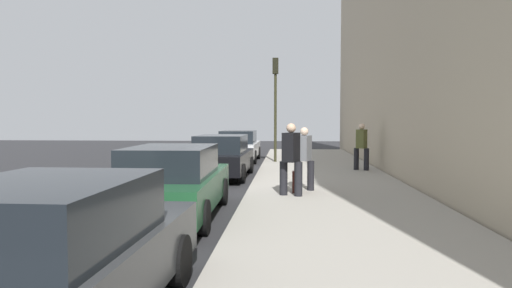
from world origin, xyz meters
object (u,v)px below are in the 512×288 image
Objects in this scene: traffic_light_pole at (275,92)px; parked_car_charcoal at (53,258)px; parked_car_white at (239,146)px; pedestrian_black_coat at (291,157)px; rolling_suitcase at (296,182)px; pedestrian_grey_coat at (304,157)px; parked_car_green at (173,182)px; parked_car_black at (222,156)px; pedestrian_olive_coat at (362,145)px.

parked_car_charcoal is at bearing 174.20° from traffic_light_pole.
pedestrian_black_coat is (-10.86, -2.45, 0.36)m from parked_car_white.
parked_car_charcoal and parked_car_white have the same top height.
parked_car_charcoal is 4.74× the size of rolling_suitcase.
pedestrian_grey_coat is at bearing -173.19° from traffic_light_pole.
parked_car_charcoal is at bearing -178.32° from parked_car_green.
traffic_light_pole is (-1.61, -1.83, 2.51)m from parked_car_white.
pedestrian_black_coat is at bearing 159.13° from pedestrian_grey_coat.
parked_car_black is at bearing 37.52° from pedestrian_grey_coat.
parked_car_white is (6.33, 0.08, 0.00)m from parked_car_black.
rolling_suitcase is (-10.33, -2.60, -0.33)m from parked_car_white.
traffic_light_pole reaches higher than parked_car_green.
pedestrian_grey_coat is (3.07, -2.83, 0.30)m from parked_car_green.
rolling_suitcase is (-3.99, -2.53, -0.33)m from parked_car_black.
parked_car_charcoal is 7.72m from pedestrian_black_coat.
parked_car_black is at bearing -0.78° from parked_car_green.
traffic_light_pole reaches higher than parked_car_black.
parked_car_charcoal is at bearing 162.55° from pedestrian_black_coat.
parked_car_charcoal is 5.25m from parked_car_green.
pedestrian_black_coat reaches higher than parked_car_white.
pedestrian_olive_coat is at bearing -133.36° from parked_car_white.
parked_car_charcoal is 0.95× the size of parked_car_black.
traffic_light_pole reaches higher than rolling_suitcase.
parked_car_white is 0.97× the size of traffic_light_pole.
rolling_suitcase is at bearing -147.67° from parked_car_black.
pedestrian_grey_coat reaches higher than parked_car_charcoal.
parked_car_charcoal is 14.26m from pedestrian_olive_coat.
pedestrian_grey_coat is at bearing -142.48° from parked_car_black.
parked_car_black is (11.88, 0.06, 0.00)m from parked_car_charcoal.
pedestrian_grey_coat is at bearing -42.71° from parked_car_green.
parked_car_green is 9.62m from pedestrian_olive_coat.
parked_car_white reaches higher than rolling_suitcase.
traffic_light_pole is at bearing -131.50° from parked_car_white.
rolling_suitcase is (-0.42, 0.21, -0.63)m from pedestrian_grey_coat.
pedestrian_grey_coat is at bearing -17.85° from parked_car_charcoal.
pedestrian_olive_coat is at bearing -32.52° from parked_car_green.
parked_car_charcoal is at bearing 162.15° from pedestrian_grey_coat.
parked_car_black is 4.96× the size of rolling_suitcase.
parked_car_black is 4.51m from pedestrian_grey_coat.
parked_car_black is at bearing 106.14° from pedestrian_olive_coat.
rolling_suitcase is (-5.46, 2.55, -0.66)m from pedestrian_olive_coat.
parked_car_white is 2.56× the size of pedestrian_olive_coat.
pedestrian_olive_coat reaches higher than pedestrian_grey_coat.
pedestrian_olive_coat is (8.11, -5.17, 0.33)m from parked_car_green.
parked_car_charcoal is at bearing -179.69° from parked_car_black.
pedestrian_black_coat is (7.36, -2.31, 0.36)m from parked_car_charcoal.
parked_car_black is 1.00× the size of parked_car_white.
parked_car_charcoal is 2.53× the size of pedestrian_grey_coat.
pedestrian_black_coat is at bearing -167.27° from parked_car_white.
pedestrian_black_coat is at bearing 155.75° from pedestrian_olive_coat.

